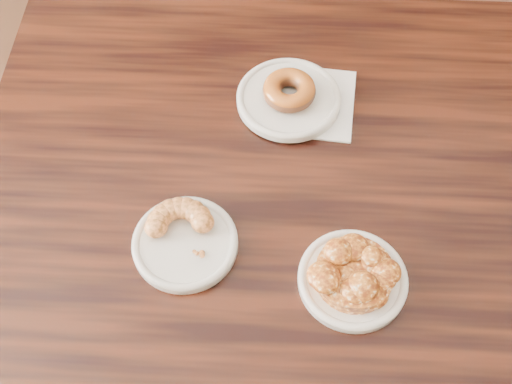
{
  "coord_description": "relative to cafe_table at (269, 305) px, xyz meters",
  "views": [
    {
      "loc": [
        -0.19,
        -0.67,
        1.58
      ],
      "look_at": [
        -0.13,
        -0.19,
        0.8
      ],
      "focal_mm": 45.0,
      "sensor_mm": 36.0,
      "label": 1
    }
  ],
  "objects": [
    {
      "name": "floor",
      "position": [
        0.11,
        0.19,
        -0.38
      ],
      "size": [
        5.0,
        5.0,
        0.0
      ],
      "primitive_type": "plane",
      "color": "black",
      "rests_on": "ground"
    },
    {
      "name": "cafe_table",
      "position": [
        0.0,
        0.0,
        0.0
      ],
      "size": [
        1.1,
        1.1,
        0.75
      ],
      "primitive_type": "cube",
      "rotation": [
        0.0,
        0.0,
        -0.17
      ],
      "color": "black",
      "rests_on": "floor"
    },
    {
      "name": "napkin",
      "position": [
        0.09,
        0.2,
        0.38
      ],
      "size": [
        0.19,
        0.19,
        0.0
      ],
      "primitive_type": "cube",
      "rotation": [
        0.0,
        0.0,
        -0.26
      ],
      "color": "white",
      "rests_on": "cafe_table"
    },
    {
      "name": "plate_donut",
      "position": [
        0.05,
        0.2,
        0.38
      ],
      "size": [
        0.17,
        0.17,
        0.01
      ],
      "primitive_type": "cylinder",
      "color": "white",
      "rests_on": "napkin"
    },
    {
      "name": "plate_cruller",
      "position": [
        -0.13,
        -0.04,
        0.38
      ],
      "size": [
        0.15,
        0.15,
        0.01
      ],
      "primitive_type": "cylinder",
      "color": "silver",
      "rests_on": "cafe_table"
    },
    {
      "name": "plate_fritter",
      "position": [
        0.09,
        -0.13,
        0.38
      ],
      "size": [
        0.15,
        0.15,
        0.01
      ],
      "primitive_type": "cylinder",
      "color": "white",
      "rests_on": "cafe_table"
    },
    {
      "name": "glazed_donut",
      "position": [
        0.05,
        0.2,
        0.41
      ],
      "size": [
        0.09,
        0.09,
        0.03
      ],
      "primitive_type": "torus",
      "color": "#8D4D14",
      "rests_on": "plate_donut"
    },
    {
      "name": "apple_fritter",
      "position": [
        0.09,
        -0.13,
        0.4
      ],
      "size": [
        0.15,
        0.15,
        0.04
      ],
      "primitive_type": null,
      "color": "#4E1B08",
      "rests_on": "plate_fritter"
    },
    {
      "name": "cruller_fragment",
      "position": [
        -0.13,
        -0.04,
        0.4
      ],
      "size": [
        0.11,
        0.11,
        0.03
      ],
      "primitive_type": null,
      "color": "brown",
      "rests_on": "plate_cruller"
    }
  ]
}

